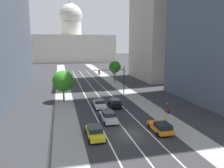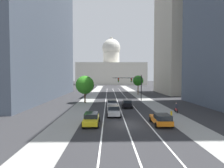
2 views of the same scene
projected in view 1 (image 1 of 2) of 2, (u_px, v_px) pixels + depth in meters
name	position (u px, v px, depth m)	size (l,w,h in m)	color
ground_plane	(88.00, 82.00, 66.54)	(400.00, 400.00, 0.00)	#2B2B2D
sidewalk_left	(63.00, 86.00, 60.00)	(3.66, 130.00, 0.01)	gray
sidewalk_right	(116.00, 84.00, 63.51)	(3.66, 130.00, 0.01)	gray
lane_stripe_left	(84.00, 93.00, 51.52)	(0.16, 90.00, 0.01)	white
lane_stripe_center	(96.00, 93.00, 52.19)	(0.16, 90.00, 0.01)	white
lane_stripe_right	(108.00, 92.00, 52.86)	(0.16, 90.00, 0.01)	white
capitol_building	(72.00, 44.00, 141.19)	(53.71, 22.76, 37.57)	beige
car_black	(115.00, 103.00, 40.37)	(2.10, 4.29, 1.52)	black
car_silver	(108.00, 116.00, 32.75)	(2.10, 4.74, 1.57)	#B2B5BA
car_orange	(161.00, 127.00, 28.59)	(2.15, 4.20, 1.48)	orange
car_white	(99.00, 104.00, 39.89)	(2.16, 4.47, 1.48)	silver
car_yellow	(95.00, 132.00, 27.00)	(2.03, 4.40, 1.50)	yellow
traffic_signal_mast	(114.00, 75.00, 49.65)	(7.34, 0.39, 6.44)	black
fire_hydrant	(165.00, 117.00, 33.67)	(0.26, 0.35, 0.91)	yellow
cyclist	(167.00, 108.00, 36.80)	(0.37, 1.70, 1.72)	black
street_tree_mid_right	(115.00, 67.00, 65.21)	(3.52, 3.52, 6.53)	#51381E
street_tree_near_left	(63.00, 81.00, 43.72)	(4.24, 4.24, 6.30)	#51381E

